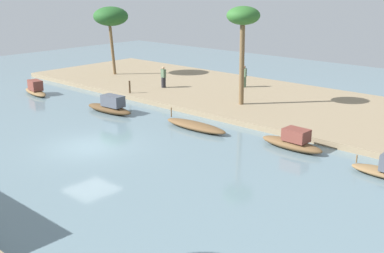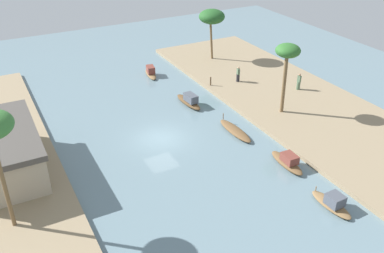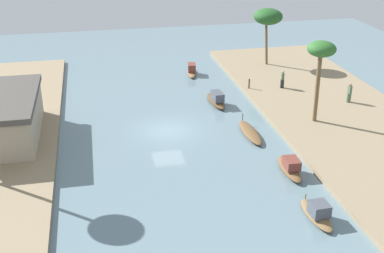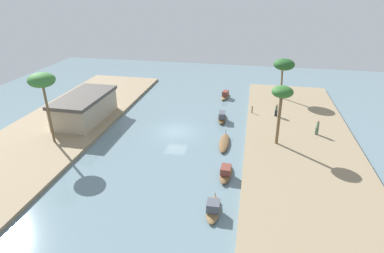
{
  "view_description": "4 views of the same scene",
  "coord_description": "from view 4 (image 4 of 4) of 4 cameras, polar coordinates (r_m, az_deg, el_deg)",
  "views": [
    {
      "loc": [
        -20.28,
        14.32,
        8.43
      ],
      "look_at": [
        -3.53,
        -4.35,
        0.87
      ],
      "focal_mm": 44.74,
      "sensor_mm": 36.0,
      "label": 1
    },
    {
      "loc": [
        -28.68,
        12.18,
        18.74
      ],
      "look_at": [
        -1.21,
        -2.4,
        1.16
      ],
      "focal_mm": 39.56,
      "sensor_mm": 36.0,
      "label": 2
    },
    {
      "loc": [
        -35.09,
        5.39,
        16.61
      ],
      "look_at": [
        -1.31,
        -1.71,
        0.78
      ],
      "focal_mm": 45.99,
      "sensor_mm": 36.0,
      "label": 3
    },
    {
      "loc": [
        -32.85,
        -8.58,
        16.65
      ],
      "look_at": [
        0.69,
        -1.9,
        0.55
      ],
      "focal_mm": 28.84,
      "sensor_mm": 36.0,
      "label": 4
    }
  ],
  "objects": [
    {
      "name": "sampan_open_hull",
      "position": [
        49.09,
        6.19,
        5.74
      ],
      "size": [
        3.63,
        1.52,
        1.16
      ],
      "rotation": [
        0.0,
        0.0,
        -0.17
      ],
      "color": "brown",
      "rests_on": "river_water"
    },
    {
      "name": "mooring_post",
      "position": [
        42.91,
        11.06,
        3.09
      ],
      "size": [
        0.14,
        0.14,
        0.95
      ],
      "primitive_type": "cylinder",
      "color": "#4C3823",
      "rests_on": "riverbank_left"
    },
    {
      "name": "person_on_near_bank",
      "position": [
        38.89,
        22.13,
        -0.37
      ],
      "size": [
        0.41,
        0.41,
        1.74
      ],
      "rotation": [
        0.0,
        0.0,
        0.09
      ],
      "color": "#4C664C",
      "rests_on": "riverbank_left"
    },
    {
      "name": "sampan_upstream_small",
      "position": [
        40.95,
        5.57,
        1.78
      ],
      "size": [
        4.06,
        1.33,
        1.26
      ],
      "rotation": [
        0.0,
        0.0,
        0.07
      ],
      "color": "brown",
      "rests_on": "river_water"
    },
    {
      "name": "sampan_with_tall_canopy",
      "position": [
        29.46,
        6.28,
        -8.41
      ],
      "size": [
        3.66,
        1.2,
        1.15
      ],
      "rotation": [
        0.0,
        0.0,
        -0.04
      ],
      "color": "brown",
      "rests_on": "river_water"
    },
    {
      "name": "sampan_midstream",
      "position": [
        34.89,
        5.97,
        -3.03
      ],
      "size": [
        4.52,
        1.16,
        1.02
      ],
      "rotation": [
        0.0,
        0.0,
        0.01
      ],
      "color": "brown",
      "rests_on": "river_water"
    },
    {
      "name": "sampan_with_red_awning",
      "position": [
        25.28,
        3.95,
        -14.86
      ],
      "size": [
        3.41,
        1.18,
        1.14
      ],
      "rotation": [
        0.0,
        0.0,
        0.03
      ],
      "color": "brown",
      "rests_on": "river_water"
    },
    {
      "name": "riverside_building",
      "position": [
        42.04,
        -19.17,
        3.4
      ],
      "size": [
        9.48,
        4.96,
        3.28
      ],
      "rotation": [
        0.0,
        0.0,
        -0.01
      ],
      "color": "tan",
      "rests_on": "riverbank_right"
    },
    {
      "name": "palm_tree_right_tall",
      "position": [
        35.6,
        -26.03,
        7.52
      ],
      "size": [
        2.74,
        2.74,
        7.89
      ],
      "color": "brown",
      "rests_on": "riverbank_right"
    },
    {
      "name": "palm_tree_left_near",
      "position": [
        33.4,
        16.33,
        5.69
      ],
      "size": [
        2.22,
        2.22,
        6.62
      ],
      "color": "brown",
      "rests_on": "riverbank_left"
    },
    {
      "name": "person_by_mooring",
      "position": [
        42.51,
        15.32,
        2.84
      ],
      "size": [
        0.47,
        0.43,
        1.7
      ],
      "rotation": [
        0.0,
        0.0,
        6.06
      ],
      "color": "#232328",
      "rests_on": "riverbank_left"
    },
    {
      "name": "riverbank_right",
      "position": [
        43.46,
        -22.09,
        0.99
      ],
      "size": [
        40.74,
        12.3,
        0.36
      ],
      "primitive_type": "cube",
      "color": "#937F60",
      "rests_on": "ground"
    },
    {
      "name": "river_water",
      "position": [
        37.82,
        -3.03,
        -0.95
      ],
      "size": [
        69.99,
        69.99,
        0.0
      ],
      "primitive_type": "plane",
      "color": "slate",
      "rests_on": "ground"
    },
    {
      "name": "riverbank_left",
      "position": [
        37.24,
        19.38,
        -2.59
      ],
      "size": [
        40.74,
        12.3,
        0.36
      ],
      "primitive_type": "cube",
      "color": "#937F60",
      "rests_on": "ground"
    },
    {
      "name": "palm_tree_left_far",
      "position": [
        48.41,
        16.66,
        10.87
      ],
      "size": [
        3.07,
        3.07,
        6.06
      ],
      "color": "brown",
      "rests_on": "riverbank_left"
    }
  ]
}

